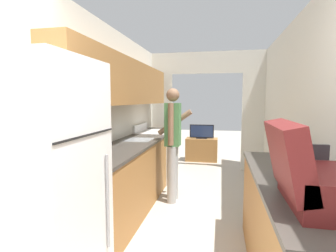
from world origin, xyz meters
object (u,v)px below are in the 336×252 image
(person, at_px, (173,141))
(suitcase, at_px, (312,177))
(tv_cabinet, at_px, (202,149))
(refrigerator, at_px, (43,190))
(book_stack, at_px, (292,172))
(television, at_px, (202,132))
(range_oven, at_px, (155,155))

(person, distance_m, suitcase, 2.47)
(tv_cabinet, bearing_deg, suitcase, -78.79)
(refrigerator, distance_m, book_stack, 1.81)
(refrigerator, distance_m, suitcase, 1.68)
(television, bearing_deg, person, -94.89)
(range_oven, height_order, person, person)
(range_oven, distance_m, television, 1.81)
(person, relative_size, television, 2.86)
(person, relative_size, suitcase, 2.81)
(refrigerator, bearing_deg, book_stack, 18.77)
(book_stack, xyz_separation_m, tv_cabinet, (-1.00, 4.30, -0.67))
(suitcase, bearing_deg, refrigerator, -178.83)
(suitcase, xyz_separation_m, television, (-0.96, 4.80, -0.34))
(book_stack, relative_size, television, 0.57)
(refrigerator, distance_m, range_oven, 3.24)
(person, xyz_separation_m, television, (0.23, 2.64, -0.17))
(range_oven, distance_m, suitcase, 3.66)
(tv_cabinet, xyz_separation_m, television, (0.00, -0.04, 0.44))
(refrigerator, bearing_deg, tv_cabinet, 81.66)
(suitcase, bearing_deg, book_stack, 86.18)
(range_oven, xyz_separation_m, television, (0.75, 1.62, 0.26))
(refrigerator, distance_m, television, 4.89)
(television, bearing_deg, range_oven, -114.81)
(refrigerator, relative_size, tv_cabinet, 2.30)
(refrigerator, height_order, tv_cabinet, refrigerator)
(refrigerator, relative_size, book_stack, 5.29)
(suitcase, xyz_separation_m, book_stack, (0.04, 0.55, -0.12))
(book_stack, bearing_deg, refrigerator, -161.23)
(person, height_order, television, person)
(refrigerator, height_order, suitcase, refrigerator)
(refrigerator, bearing_deg, range_oven, 90.62)
(suitcase, relative_size, book_stack, 1.77)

